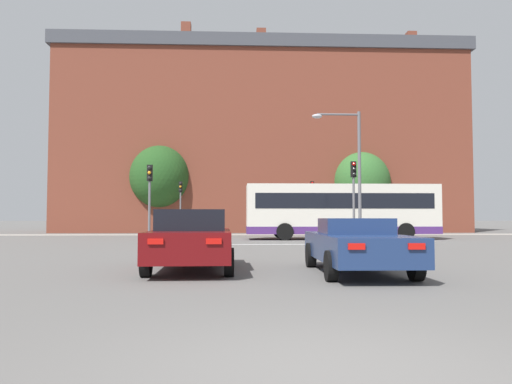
{
  "coord_description": "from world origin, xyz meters",
  "views": [
    {
      "loc": [
        -0.83,
        -4.27,
        1.31
      ],
      "look_at": [
        0.54,
        26.66,
        2.9
      ],
      "focal_mm": 35.0,
      "sensor_mm": 36.0,
      "label": 1
    }
  ],
  "objects": [
    {
      "name": "tree_kerbside",
      "position": [
        10.26,
        38.54,
        4.41
      ],
      "size": [
        4.95,
        4.95,
        7.02
      ],
      "color": "#4C3823",
      "rests_on": "ground_plane"
    },
    {
      "name": "pedestrian_walking_west",
      "position": [
        -3.86,
        34.0,
        1.04
      ],
      "size": [
        0.45,
        0.43,
        1.77
      ],
      "rotation": [
        0.0,
        0.0,
        5.56
      ],
      "color": "black",
      "rests_on": "ground_plane"
    },
    {
      "name": "ground_plane",
      "position": [
        0.0,
        0.0,
        0.0
      ],
      "size": [
        400.0,
        400.0,
        0.0
      ],
      "primitive_type": "plane",
      "color": "#605E5B"
    },
    {
      "name": "pedestrian_waiting",
      "position": [
        7.9,
        33.37,
        1.04
      ],
      "size": [
        0.46,
        0.4,
        1.77
      ],
      "rotation": [
        0.0,
        0.0,
        3.72
      ],
      "color": "black",
      "rests_on": "ground_plane"
    },
    {
      "name": "bus_crossing_lead",
      "position": [
        5.66,
        25.73,
        1.77
      ],
      "size": [
        11.46,
        2.76,
        3.29
      ],
      "rotation": [
        0.0,
        0.0,
        -1.57
      ],
      "color": "silver",
      "rests_on": "ground_plane"
    },
    {
      "name": "tree_by_building",
      "position": [
        -7.19,
        38.64,
        4.81
      ],
      "size": [
        5.1,
        5.1,
        7.49
      ],
      "color": "#4C3823",
      "rests_on": "ground_plane"
    },
    {
      "name": "pedestrian_walking_east",
      "position": [
        9.37,
        34.29,
        0.91
      ],
      "size": [
        0.37,
        0.46,
        1.56
      ],
      "rotation": [
        0.0,
        0.0,
        2.0
      ],
      "color": "brown",
      "rests_on": "ground_plane"
    },
    {
      "name": "far_pavement",
      "position": [
        0.0,
        34.14,
        0.01
      ],
      "size": [
        68.17,
        2.5,
        0.01
      ],
      "primitive_type": "cube",
      "color": "#A09B91",
      "rests_on": "ground_plane"
    },
    {
      "name": "stop_line_strip",
      "position": [
        0.0,
        20.19,
        0.0
      ],
      "size": [
        7.35,
        0.3,
        0.01
      ],
      "primitive_type": "cube",
      "color": "silver",
      "rests_on": "ground_plane"
    },
    {
      "name": "street_lamp_junction",
      "position": [
        4.93,
        20.08,
        4.11
      ],
      "size": [
        2.44,
        0.36,
        6.59
      ],
      "color": "slate",
      "rests_on": "ground_plane"
    },
    {
      "name": "traffic_light_near_right",
      "position": [
        5.22,
        20.64,
        2.8
      ],
      "size": [
        0.26,
        0.31,
        4.16
      ],
      "color": "slate",
      "rests_on": "ground_plane"
    },
    {
      "name": "brick_civic_building",
      "position": [
        1.78,
        44.17,
        8.7
      ],
      "size": [
        37.29,
        12.45,
        19.58
      ],
      "color": "brown",
      "rests_on": "ground_plane"
    },
    {
      "name": "traffic_light_near_left",
      "position": [
        -4.98,
        20.4,
        2.65
      ],
      "size": [
        0.26,
        0.31,
        3.91
      ],
      "color": "slate",
      "rests_on": "ground_plane"
    },
    {
      "name": "traffic_light_far_left",
      "position": [
        -4.9,
        33.85,
        2.74
      ],
      "size": [
        0.26,
        0.31,
        4.06
      ],
      "color": "slate",
      "rests_on": "ground_plane"
    },
    {
      "name": "traffic_light_far_right",
      "position": [
        5.16,
        33.62,
        2.77
      ],
      "size": [
        0.26,
        0.31,
        4.11
      ],
      "color": "slate",
      "rests_on": "ground_plane"
    },
    {
      "name": "car_roadster_right",
      "position": [
        2.07,
        7.46,
        0.67
      ],
      "size": [
        2.04,
        4.9,
        1.3
      ],
      "rotation": [
        0.0,
        0.0,
        -0.01
      ],
      "color": "navy",
      "rests_on": "ground_plane"
    },
    {
      "name": "car_saloon_left",
      "position": [
        -1.89,
        8.36,
        0.77
      ],
      "size": [
        2.13,
        4.8,
        1.51
      ],
      "rotation": [
        0.0,
        0.0,
        0.02
      ],
      "color": "#600C0F",
      "rests_on": "ground_plane"
    }
  ]
}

